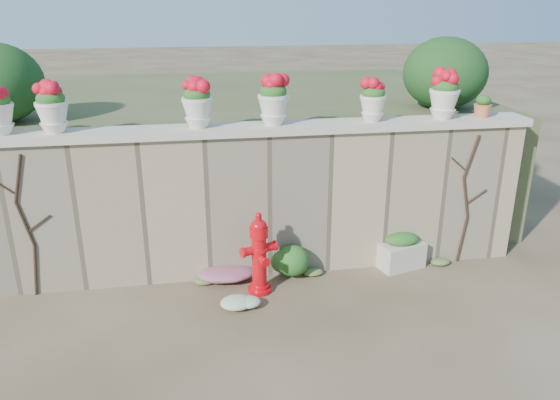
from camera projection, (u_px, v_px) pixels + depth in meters
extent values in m
plane|color=#4A3825|center=(255.00, 345.00, 6.11)|extent=(80.00, 80.00, 0.00)
cube|color=#998666|center=(238.00, 205.00, 7.42)|extent=(8.00, 0.40, 2.00)
cube|color=beige|center=(236.00, 130.00, 7.06)|extent=(8.10, 0.52, 0.10)
cube|color=#384C23|center=(222.00, 146.00, 10.38)|extent=(9.00, 6.00, 2.00)
ellipsoid|color=#143814|center=(445.00, 73.00, 8.52)|extent=(1.30, 1.30, 1.10)
cylinder|color=black|center=(35.00, 271.00, 7.04)|extent=(0.12, 0.04, 0.70)
cylinder|color=black|center=(25.00, 224.00, 6.81)|extent=(0.17, 0.04, 0.61)
cylinder|color=black|center=(18.00, 179.00, 6.60)|extent=(0.18, 0.04, 0.61)
cylinder|color=black|center=(39.00, 223.00, 6.83)|extent=(0.30, 0.02, 0.22)
cylinder|color=black|center=(4.00, 187.00, 6.61)|extent=(0.25, 0.02, 0.21)
cylinder|color=black|center=(462.00, 239.00, 7.95)|extent=(0.12, 0.04, 0.70)
cylinder|color=black|center=(466.00, 197.00, 7.72)|extent=(0.17, 0.04, 0.61)
cylinder|color=black|center=(472.00, 157.00, 7.51)|extent=(0.18, 0.04, 0.61)
cylinder|color=black|center=(476.00, 197.00, 7.75)|extent=(0.30, 0.02, 0.22)
cylinder|color=black|center=(459.00, 164.00, 7.52)|extent=(0.25, 0.02, 0.21)
cylinder|color=red|center=(260.00, 289.00, 7.22)|extent=(0.32, 0.32, 0.06)
cylinder|color=red|center=(259.00, 261.00, 7.08)|extent=(0.19, 0.19, 0.70)
cylinder|color=red|center=(259.00, 249.00, 7.02)|extent=(0.24, 0.24, 0.05)
cylinder|color=red|center=(259.00, 232.00, 6.93)|extent=(0.24, 0.24, 0.14)
ellipsoid|color=red|center=(259.00, 224.00, 6.90)|extent=(0.21, 0.21, 0.16)
cylinder|color=red|center=(259.00, 217.00, 6.86)|extent=(0.08, 0.08, 0.11)
cylinder|color=red|center=(248.00, 252.00, 6.95)|extent=(0.19, 0.16, 0.11)
cylinder|color=red|center=(270.00, 247.00, 7.09)|extent=(0.19, 0.16, 0.11)
cylinder|color=red|center=(263.00, 261.00, 6.95)|extent=(0.13, 0.14, 0.10)
cube|color=beige|center=(401.00, 255.00, 7.83)|extent=(0.71, 0.53, 0.37)
ellipsoid|color=#1E5119|center=(402.00, 239.00, 7.75)|extent=(0.55, 0.42, 0.19)
ellipsoid|color=#1E5119|center=(286.00, 261.00, 7.39)|extent=(0.65, 0.59, 0.62)
ellipsoid|color=#C72789|center=(226.00, 272.00, 7.46)|extent=(1.01, 0.67, 0.27)
ellipsoid|color=white|center=(240.00, 304.00, 6.76)|extent=(0.53, 0.42, 0.19)
ellipsoid|color=#1E5119|center=(50.00, 98.00, 6.55)|extent=(0.34, 0.34, 0.20)
ellipsoid|color=red|center=(49.00, 91.00, 6.52)|extent=(0.29, 0.29, 0.21)
ellipsoid|color=#1E5119|center=(197.00, 94.00, 6.82)|extent=(0.34, 0.34, 0.20)
ellipsoid|color=red|center=(196.00, 87.00, 6.79)|extent=(0.30, 0.30, 0.21)
ellipsoid|color=#1E5119|center=(273.00, 91.00, 6.97)|extent=(0.35, 0.35, 0.21)
ellipsoid|color=red|center=(273.00, 85.00, 6.94)|extent=(0.30, 0.30, 0.22)
ellipsoid|color=#1E5119|center=(374.00, 93.00, 7.19)|extent=(0.30, 0.30, 0.18)
ellipsoid|color=red|center=(374.00, 87.00, 7.17)|extent=(0.27, 0.27, 0.19)
ellipsoid|color=#1E5119|center=(445.00, 86.00, 7.33)|extent=(0.35, 0.35, 0.21)
ellipsoid|color=red|center=(446.00, 80.00, 7.30)|extent=(0.31, 0.31, 0.22)
ellipsoid|color=#1E5119|center=(483.00, 101.00, 7.49)|extent=(0.20, 0.20, 0.14)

